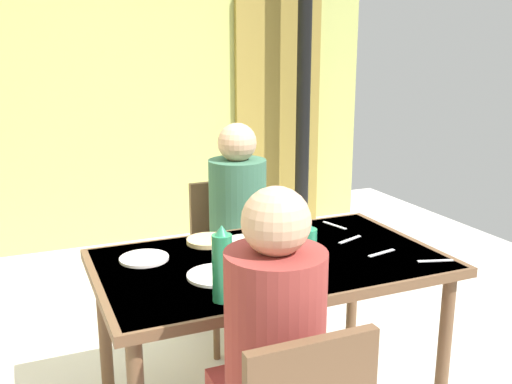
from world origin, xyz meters
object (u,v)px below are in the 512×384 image
Objects in this scene: dining_table at (270,275)px; water_bottle_green_far at (307,256)px; chair_far_diner at (230,250)px; water_bottle_green_near at (222,266)px; serving_bowl_center at (246,246)px; person_far_diner at (239,207)px; person_near_diner at (273,329)px.

water_bottle_green_far is at bearing -89.90° from dining_table.
chair_far_diner is 3.17× the size of water_bottle_green_near.
dining_table is at bearing 81.86° from chair_far_diner.
chair_far_diner reaches higher than serving_bowl_center.
water_bottle_green_far reaches higher than serving_bowl_center.
person_far_diner is 1.05m from water_bottle_green_near.
person_near_diner is 3.00× the size of water_bottle_green_far.
chair_far_diner is at bearing 81.86° from dining_table.
water_bottle_green_far is at bearing 83.39° from person_far_diner.
chair_far_diner is 3.39× the size of water_bottle_green_far.
water_bottle_green_near is (-0.04, 0.33, 0.09)m from person_near_diner.
person_far_diner is 3.00× the size of water_bottle_green_far.
water_bottle_green_near is 1.07× the size of water_bottle_green_far.
chair_far_diner is 1.13× the size of person_far_diner.
chair_far_diner is 1.50m from person_near_diner.
dining_table is at bearing 43.71° from water_bottle_green_near.
person_far_diner reaches higher than chair_far_diner.
person_near_diner and person_far_diner have the same top height.
dining_table is at bearing 90.10° from water_bottle_green_far.
person_near_diner reaches higher than dining_table.
dining_table is 0.80m from chair_far_diner.
person_near_diner is 1.34m from person_far_diner.
water_bottle_green_far is 0.44m from serving_bowl_center.
water_bottle_green_far is at bearing 48.96° from person_near_diner.
person_near_diner is (-0.28, -0.64, 0.12)m from dining_table.
serving_bowl_center is at bearing 73.73° from person_near_diner.
dining_table is 0.49m from water_bottle_green_near.
person_near_diner is at bearing -83.47° from water_bottle_green_near.
person_far_diner is 2.80× the size of water_bottle_green_near.
person_far_diner is at bearing 83.39° from water_bottle_green_far.
person_far_diner is (-0.00, -0.14, 0.28)m from chair_far_diner.
chair_far_diner is at bearing -90.00° from person_far_diner.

